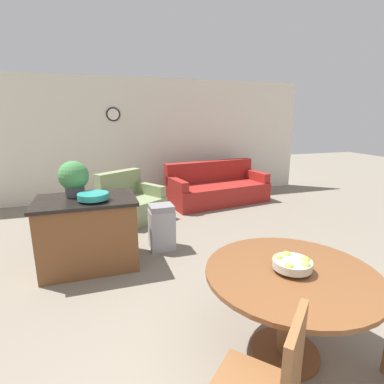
% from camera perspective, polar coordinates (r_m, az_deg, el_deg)
% --- Properties ---
extents(wall_back, '(8.00, 0.09, 2.70)m').
position_cam_1_polar(wall_back, '(7.07, -9.24, 9.86)').
color(wall_back, silver).
rests_on(wall_back, ground_plane).
extents(dining_table, '(1.29, 1.29, 0.74)m').
position_cam_1_polar(dining_table, '(2.51, 18.12, -17.50)').
color(dining_table, brown).
rests_on(dining_table, ground_plane).
extents(fruit_bowl, '(0.29, 0.29, 0.11)m').
position_cam_1_polar(fruit_bowl, '(2.41, 18.57, -12.83)').
color(fruit_bowl, '#B7B29E').
rests_on(fruit_bowl, dining_table).
extents(kitchen_island, '(1.20, 0.82, 0.89)m').
position_cam_1_polar(kitchen_island, '(4.02, -19.09, -7.26)').
color(kitchen_island, brown).
rests_on(kitchen_island, ground_plane).
extents(teal_bowl, '(0.36, 0.36, 0.10)m').
position_cam_1_polar(teal_bowl, '(3.73, -18.30, -0.77)').
color(teal_bowl, teal).
rests_on(teal_bowl, kitchen_island).
extents(potted_plant, '(0.37, 0.37, 0.44)m').
position_cam_1_polar(potted_plant, '(4.03, -21.61, 2.61)').
color(potted_plant, '#4C4C51').
rests_on(potted_plant, kitchen_island).
extents(trash_bin, '(0.34, 0.30, 0.66)m').
position_cam_1_polar(trash_bin, '(4.33, -5.79, -6.68)').
color(trash_bin, '#9E9EA3').
rests_on(trash_bin, ground_plane).
extents(couch, '(2.29, 1.27, 0.88)m').
position_cam_1_polar(couch, '(6.70, 4.70, 0.62)').
color(couch, maroon).
rests_on(couch, ground_plane).
extents(armchair, '(1.28, 1.28, 0.87)m').
position_cam_1_polar(armchair, '(5.69, -11.70, -2.14)').
color(armchair, gray).
rests_on(armchair, ground_plane).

